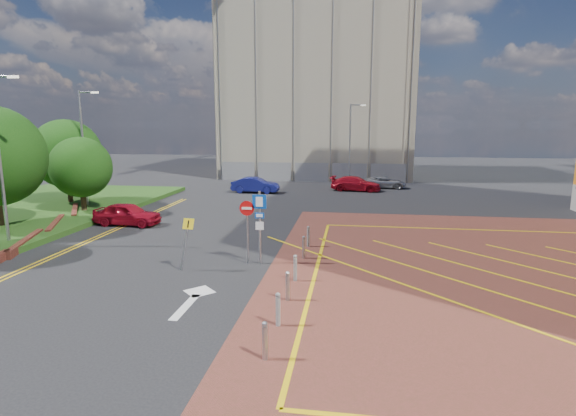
% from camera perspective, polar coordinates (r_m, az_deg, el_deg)
% --- Properties ---
extents(ground, '(140.00, 140.00, 0.00)m').
position_cam_1_polar(ground, '(18.96, -5.66, -7.87)').
color(ground, black).
rests_on(ground, ground).
extents(retaining_wall, '(6.06, 20.33, 0.40)m').
position_cam_1_polar(retaining_wall, '(25.97, -30.72, -3.81)').
color(retaining_wall, brown).
rests_on(retaining_wall, ground).
extents(tree_c, '(4.00, 4.00, 4.90)m').
position_cam_1_polar(tree_c, '(32.90, -24.82, 4.72)').
color(tree_c, '#3D2B1C').
rests_on(tree_c, grass_bed).
extents(tree_d, '(5.00, 5.00, 6.08)m').
position_cam_1_polar(tree_d, '(37.00, -26.30, 6.19)').
color(tree_d, '#3D2B1C').
rests_on(tree_d, grass_bed).
extents(lamp_left_near, '(1.53, 0.16, 8.00)m').
position_cam_1_polar(lamp_left_near, '(25.76, -32.73, 5.96)').
color(lamp_left_near, '#9EA0A8').
rests_on(lamp_left_near, grass_bed).
extents(lamp_left_far, '(1.53, 0.16, 8.00)m').
position_cam_1_polar(lamp_left_far, '(34.98, -24.50, 7.44)').
color(lamp_left_far, '#9EA0A8').
rests_on(lamp_left_far, grass_bed).
extents(lamp_back, '(1.53, 0.16, 8.00)m').
position_cam_1_polar(lamp_back, '(45.47, 7.97, 8.39)').
color(lamp_back, '#9EA0A8').
rests_on(lamp_back, ground).
extents(sign_cluster, '(1.17, 0.12, 3.20)m').
position_cam_1_polar(sign_cluster, '(19.31, -4.21, -1.50)').
color(sign_cluster, '#9EA0A8').
rests_on(sign_cluster, ground).
extents(warning_sign, '(0.67, 0.40, 2.25)m').
position_cam_1_polar(warning_sign, '(18.89, -12.85, -3.64)').
color(warning_sign, '#9EA0A8').
rests_on(warning_sign, ground).
extents(bollard_row, '(0.14, 11.14, 0.90)m').
position_cam_1_polar(bollard_row, '(16.84, 0.62, -8.52)').
color(bollard_row, '#9EA0A8').
rests_on(bollard_row, forecourt).
extents(construction_building, '(21.20, 19.20, 22.00)m').
position_cam_1_polar(construction_building, '(57.84, 4.05, 15.48)').
color(construction_building, '#A89E89').
rests_on(construction_building, ground).
extents(construction_fence, '(21.60, 0.06, 2.00)m').
position_cam_1_polar(construction_fence, '(47.83, 4.18, 4.53)').
color(construction_fence, gray).
rests_on(construction_fence, ground).
extents(car_red_left, '(4.03, 1.73, 1.36)m').
position_cam_1_polar(car_red_left, '(28.71, -19.73, -0.72)').
color(car_red_left, '#A60E21').
rests_on(car_red_left, ground).
extents(car_blue_back, '(4.23, 1.60, 1.38)m').
position_cam_1_polar(car_blue_back, '(40.10, -4.17, 2.93)').
color(car_blue_back, navy).
rests_on(car_blue_back, ground).
extents(car_red_back, '(4.75, 2.45, 1.32)m').
position_cam_1_polar(car_red_back, '(41.62, 8.60, 3.07)').
color(car_red_back, red).
rests_on(car_red_back, ground).
extents(car_silver_back, '(4.01, 1.88, 1.11)m').
position_cam_1_polar(car_silver_back, '(43.94, 12.20, 3.21)').
color(car_silver_back, '#A4A5AB').
rests_on(car_silver_back, ground).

